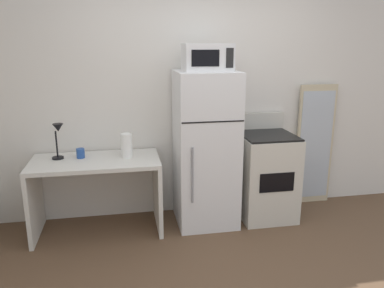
{
  "coord_description": "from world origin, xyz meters",
  "views": [
    {
      "loc": [
        -0.84,
        -2.36,
        1.86
      ],
      "look_at": [
        -0.19,
        1.1,
        0.92
      ],
      "focal_mm": 35.84,
      "sensor_mm": 36.0,
      "label": 1
    }
  ],
  "objects_px": {
    "desk": "(97,181)",
    "microwave": "(207,57)",
    "paper_towel_roll": "(127,146)",
    "coffee_mug": "(81,153)",
    "leaning_mirror": "(315,145)",
    "desk_lamp": "(58,135)",
    "oven_range": "(266,175)",
    "refrigerator": "(205,149)"
  },
  "relations": [
    {
      "from": "desk",
      "to": "desk_lamp",
      "type": "distance_m",
      "value": 0.58
    },
    {
      "from": "microwave",
      "to": "oven_range",
      "type": "bearing_deg",
      "value": 2.38
    },
    {
      "from": "refrigerator",
      "to": "oven_range",
      "type": "height_order",
      "value": "refrigerator"
    },
    {
      "from": "desk",
      "to": "desk_lamp",
      "type": "relative_size",
      "value": 3.51
    },
    {
      "from": "refrigerator",
      "to": "desk_lamp",
      "type": "bearing_deg",
      "value": 177.23
    },
    {
      "from": "coffee_mug",
      "to": "paper_towel_roll",
      "type": "relative_size",
      "value": 0.4
    },
    {
      "from": "refrigerator",
      "to": "microwave",
      "type": "height_order",
      "value": "microwave"
    },
    {
      "from": "paper_towel_roll",
      "to": "microwave",
      "type": "relative_size",
      "value": 0.52
    },
    {
      "from": "desk_lamp",
      "to": "oven_range",
      "type": "xyz_separation_m",
      "value": [
        2.11,
        -0.06,
        -0.52
      ]
    },
    {
      "from": "refrigerator",
      "to": "microwave",
      "type": "xyz_separation_m",
      "value": [
        0.0,
        -0.02,
        0.92
      ]
    },
    {
      "from": "oven_range",
      "to": "coffee_mug",
      "type": "bearing_deg",
      "value": 178.02
    },
    {
      "from": "desk",
      "to": "microwave",
      "type": "height_order",
      "value": "microwave"
    },
    {
      "from": "desk_lamp",
      "to": "coffee_mug",
      "type": "xyz_separation_m",
      "value": [
        0.2,
        0.0,
        -0.19
      ]
    },
    {
      "from": "microwave",
      "to": "leaning_mirror",
      "type": "relative_size",
      "value": 0.33
    },
    {
      "from": "desk",
      "to": "refrigerator",
      "type": "bearing_deg",
      "value": 0.68
    },
    {
      "from": "desk_lamp",
      "to": "leaning_mirror",
      "type": "distance_m",
      "value": 2.82
    },
    {
      "from": "desk",
      "to": "paper_towel_roll",
      "type": "xyz_separation_m",
      "value": [
        0.31,
        0.02,
        0.34
      ]
    },
    {
      "from": "oven_range",
      "to": "leaning_mirror",
      "type": "relative_size",
      "value": 0.79
    },
    {
      "from": "paper_towel_roll",
      "to": "oven_range",
      "type": "xyz_separation_m",
      "value": [
        1.46,
        -0.0,
        -0.4
      ]
    },
    {
      "from": "desk_lamp",
      "to": "oven_range",
      "type": "height_order",
      "value": "desk_lamp"
    },
    {
      "from": "coffee_mug",
      "to": "refrigerator",
      "type": "height_order",
      "value": "refrigerator"
    },
    {
      "from": "paper_towel_roll",
      "to": "refrigerator",
      "type": "height_order",
      "value": "refrigerator"
    },
    {
      "from": "paper_towel_roll",
      "to": "oven_range",
      "type": "bearing_deg",
      "value": -0.13
    },
    {
      "from": "coffee_mug",
      "to": "paper_towel_roll",
      "type": "xyz_separation_m",
      "value": [
        0.45,
        -0.06,
        0.07
      ]
    },
    {
      "from": "coffee_mug",
      "to": "microwave",
      "type": "height_order",
      "value": "microwave"
    },
    {
      "from": "paper_towel_roll",
      "to": "refrigerator",
      "type": "bearing_deg",
      "value": -0.73
    },
    {
      "from": "desk_lamp",
      "to": "oven_range",
      "type": "relative_size",
      "value": 0.32
    },
    {
      "from": "desk_lamp",
      "to": "paper_towel_roll",
      "type": "relative_size",
      "value": 1.47
    },
    {
      "from": "oven_range",
      "to": "microwave",
      "type": "bearing_deg",
      "value": -177.62
    },
    {
      "from": "coffee_mug",
      "to": "desk_lamp",
      "type": "bearing_deg",
      "value": -179.01
    },
    {
      "from": "refrigerator",
      "to": "leaning_mirror",
      "type": "relative_size",
      "value": 1.13
    },
    {
      "from": "paper_towel_roll",
      "to": "oven_range",
      "type": "height_order",
      "value": "oven_range"
    },
    {
      "from": "refrigerator",
      "to": "leaning_mirror",
      "type": "distance_m",
      "value": 1.39
    },
    {
      "from": "microwave",
      "to": "desk_lamp",
      "type": "bearing_deg",
      "value": 176.39
    },
    {
      "from": "paper_towel_roll",
      "to": "leaning_mirror",
      "type": "height_order",
      "value": "leaning_mirror"
    },
    {
      "from": "coffee_mug",
      "to": "paper_towel_roll",
      "type": "height_order",
      "value": "paper_towel_roll"
    },
    {
      "from": "desk_lamp",
      "to": "coffee_mug",
      "type": "relative_size",
      "value": 3.72
    },
    {
      "from": "paper_towel_roll",
      "to": "leaning_mirror",
      "type": "xyz_separation_m",
      "value": [
        2.15,
        0.25,
        -0.17
      ]
    },
    {
      "from": "oven_range",
      "to": "desk",
      "type": "bearing_deg",
      "value": -179.36
    },
    {
      "from": "refrigerator",
      "to": "oven_range",
      "type": "xyz_separation_m",
      "value": [
        0.67,
        0.01,
        -0.33
      ]
    },
    {
      "from": "oven_range",
      "to": "paper_towel_roll",
      "type": "bearing_deg",
      "value": 179.87
    },
    {
      "from": "coffee_mug",
      "to": "leaning_mirror",
      "type": "bearing_deg",
      "value": 4.15
    }
  ]
}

